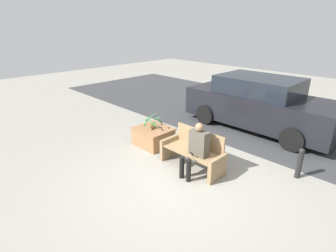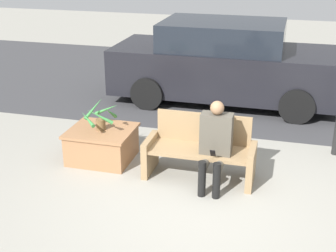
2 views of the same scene
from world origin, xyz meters
The scene contains 8 objects.
ground_plane centered at (0.00, 0.00, 0.00)m, with size 30.00×30.00×0.00m, color gray.
road_surface centered at (0.00, 5.26, 0.00)m, with size 20.00×6.00×0.01m, color #38383A.
bench centered at (-0.16, 0.73, 0.39)m, with size 1.53×0.59×0.87m.
person_seated centered at (0.07, 0.54, 0.63)m, with size 0.42×0.60×1.18m.
planter_box centered at (-1.70, 0.86, 0.26)m, with size 0.95×0.85×0.49m.
potted_plant centered at (-1.71, 0.86, 0.69)m, with size 0.56×0.56×0.44m.
parked_car centered at (-0.33, 4.08, 0.80)m, with size 4.57×1.98×1.63m.
bollard_post centered at (1.74, 1.98, 0.37)m, with size 0.12×0.12×0.70m.
Camera 1 is at (3.25, -3.48, 3.12)m, focal length 28.00 mm.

